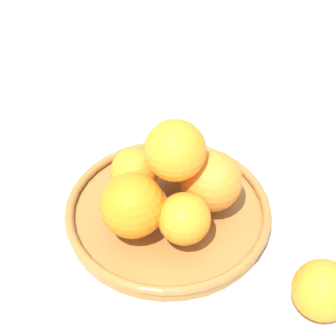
# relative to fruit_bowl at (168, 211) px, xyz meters

# --- Properties ---
(ground_plane) EXTENTS (4.00, 4.00, 0.00)m
(ground_plane) POSITION_rel_fruit_bowl_xyz_m (0.00, 0.00, -0.01)
(ground_plane) COLOR beige
(fruit_bowl) EXTENTS (0.28, 0.28, 0.02)m
(fruit_bowl) POSITION_rel_fruit_bowl_xyz_m (0.00, 0.00, 0.00)
(fruit_bowl) COLOR #A57238
(fruit_bowl) RESTS_ON ground_plane
(orange_pile) EXTENTS (0.17, 0.19, 0.14)m
(orange_pile) POSITION_rel_fruit_bowl_xyz_m (-0.00, 0.00, 0.06)
(orange_pile) COLOR orange
(orange_pile) RESTS_ON fruit_bowl
(stray_orange) EXTENTS (0.07, 0.07, 0.07)m
(stray_orange) POSITION_rel_fruit_bowl_xyz_m (-0.23, -0.04, 0.02)
(stray_orange) COLOR orange
(stray_orange) RESTS_ON ground_plane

